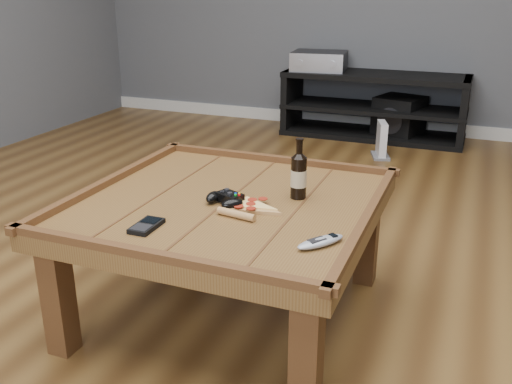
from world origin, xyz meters
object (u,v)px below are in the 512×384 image
at_px(pizza_slice, 249,208).
at_px(media_console, 373,106).
at_px(smartphone, 146,226).
at_px(remote_control, 321,242).
at_px(game_controller, 226,199).
at_px(game_console, 381,141).
at_px(coffee_table, 228,216).
at_px(beer_bottle, 299,174).
at_px(subwoofer, 399,117).
at_px(av_receiver, 319,61).

bearing_deg(pizza_slice, media_console, 101.06).
bearing_deg(smartphone, remote_control, 7.93).
bearing_deg(game_controller, media_console, 112.71).
xyz_separation_m(remote_control, game_console, (-0.23, 2.44, -0.35)).
xyz_separation_m(coffee_table, beer_bottle, (0.22, 0.11, 0.15)).
relative_size(beer_bottle, pizza_slice, 0.81).
distance_m(subwoofer, game_console, 0.59).
distance_m(av_receiver, game_console, 0.93).
height_order(coffee_table, smartphone, coffee_table).
height_order(beer_bottle, game_console, beer_bottle).
height_order(beer_bottle, smartphone, beer_bottle).
xyz_separation_m(beer_bottle, av_receiver, (-0.67, 2.63, 0.04)).
bearing_deg(beer_bottle, game_console, 91.43).
xyz_separation_m(beer_bottle, remote_control, (0.18, -0.34, -0.07)).
bearing_deg(av_receiver, subwoofer, -1.57).
bearing_deg(pizza_slice, beer_bottle, 64.44).
relative_size(game_controller, subwoofer, 0.37).
relative_size(smartphone, av_receiver, 0.27).
distance_m(media_console, remote_control, 3.01).
bearing_deg(pizza_slice, game_controller, 179.56).
distance_m(smartphone, subwoofer, 3.14).
bearing_deg(subwoofer, coffee_table, -76.59).
distance_m(remote_control, game_console, 2.48).
distance_m(coffee_table, beer_bottle, 0.29).
bearing_deg(av_receiver, pizza_slice, -85.20).
xyz_separation_m(media_console, subwoofer, (0.20, 0.05, -0.08)).
relative_size(coffee_table, subwoofer, 2.54).
distance_m(beer_bottle, subwoofer, 2.71).
relative_size(smartphone, subwoofer, 0.30).
bearing_deg(game_controller, pizza_slice, 13.08).
xyz_separation_m(coffee_table, game_controller, (0.01, -0.04, 0.08)).
relative_size(coffee_table, game_console, 4.10).
bearing_deg(game_console, av_receiver, 121.00).
bearing_deg(coffee_table, game_console, 85.69).
height_order(smartphone, subwoofer, smartphone).
bearing_deg(smartphone, av_receiver, 95.23).
bearing_deg(media_console, av_receiver, -179.32).
distance_m(coffee_table, av_receiver, 2.79).
bearing_deg(game_console, game_controller, -112.14).
distance_m(beer_bottle, game_controller, 0.27).
height_order(game_controller, subwoofer, game_controller).
distance_m(beer_bottle, av_receiver, 2.71).
bearing_deg(pizza_slice, smartphone, -124.11).
distance_m(coffee_table, game_controller, 0.09).
distance_m(game_controller, smartphone, 0.31).
bearing_deg(remote_control, subwoofer, 130.39).
relative_size(coffee_table, game_controller, 6.85).
height_order(game_controller, remote_control, game_controller).
height_order(media_console, beer_bottle, beer_bottle).
bearing_deg(game_console, coffee_table, -112.46).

